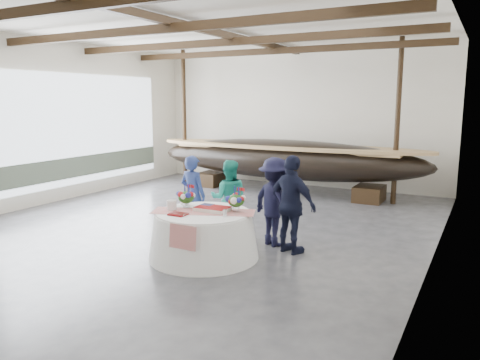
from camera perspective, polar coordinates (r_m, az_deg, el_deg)
The scene contains 14 objects.
floor at distance 10.90m, azimuth -4.84°, elevation -5.46°, with size 10.00×12.00×0.01m, color #3D3D42.
wall_back at distance 15.90m, azimuth 7.03°, elevation 7.51°, with size 10.00×0.02×4.50m, color silver.
wall_left at distance 13.92m, azimuth -22.61°, elevation 6.52°, with size 0.02×12.00×4.50m, color silver.
wall_right at distance 8.85m, azimuth 23.30°, elevation 5.03°, with size 0.02×12.00×4.50m, color silver.
ceiling at distance 10.65m, azimuth -5.20°, elevation 18.60°, with size 10.00×12.00×0.01m, color white.
pavilion_structure at distance 11.23m, azimuth -2.91°, elevation 15.61°, with size 9.80×11.76×4.50m.
open_bay at distance 14.56m, azimuth -19.33°, elevation 5.16°, with size 0.03×7.00×3.20m.
longboat_display at distance 14.46m, azimuth 5.37°, elevation 2.57°, with size 8.81×1.76×1.65m.
banquet_table at distance 8.61m, azimuth -4.45°, elevation -6.66°, with size 2.01×2.01×0.86m.
tabletop_items at distance 8.60m, azimuth -4.12°, elevation -2.69°, with size 1.93×1.20×0.40m.
guest_woman_blue at distance 10.03m, azimuth -5.77°, elevation -1.83°, with size 0.62×0.41×1.70m, color navy.
guest_woman_teal at distance 9.88m, azimuth -1.37°, elevation -2.21°, with size 0.79×0.61×1.62m, color teal.
guest_man_left at distance 9.23m, azimuth 4.29°, elevation -2.66°, with size 1.13×0.65×1.75m, color black.
guest_man_right at distance 8.77m, azimuth 6.34°, elevation -3.02°, with size 1.09×0.45×1.86m, color black.
Camera 1 is at (5.77, -8.80, 2.86)m, focal length 35.00 mm.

